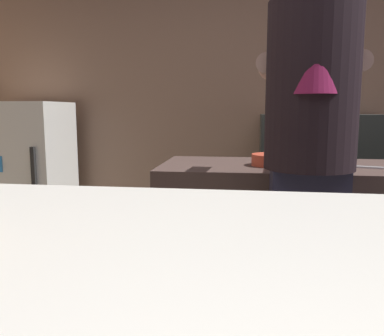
{
  "coord_description": "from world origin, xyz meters",
  "views": [
    {
      "loc": [
        -0.27,
        -1.22,
        1.16
      ],
      "look_at": [
        -0.34,
        -0.75,
        1.09
      ],
      "focal_mm": 36.9,
      "sensor_mm": 36.0,
      "label": 1
    }
  ],
  "objects_px": {
    "mixing_bowl": "(273,160)",
    "bottle_olive_oil": "(304,105)",
    "chefs_knife": "(356,167)",
    "bottle_vinegar": "(279,102)",
    "bartender": "(310,145)",
    "bottle_hot_sauce": "(352,105)",
    "mini_fridge": "(29,177)"
  },
  "relations": [
    {
      "from": "mini_fridge",
      "to": "bartender",
      "type": "xyz_separation_m",
      "value": [
        2.0,
        -1.43,
        0.41
      ]
    },
    {
      "from": "bottle_olive_oil",
      "to": "bottle_hot_sauce",
      "type": "xyz_separation_m",
      "value": [
        0.32,
        -0.13,
        -0.0
      ]
    },
    {
      "from": "bartender",
      "to": "bottle_olive_oil",
      "type": "relative_size",
      "value": 9.05
    },
    {
      "from": "bottle_hot_sauce",
      "to": "mixing_bowl",
      "type": "bearing_deg",
      "value": -119.8
    },
    {
      "from": "bottle_olive_oil",
      "to": "chefs_knife",
      "type": "bearing_deg",
      "value": -86.12
    },
    {
      "from": "bartender",
      "to": "chefs_knife",
      "type": "distance_m",
      "value": 0.51
    },
    {
      "from": "bartender",
      "to": "mixing_bowl",
      "type": "xyz_separation_m",
      "value": [
        -0.11,
        0.41,
        -0.11
      ]
    },
    {
      "from": "mixing_bowl",
      "to": "bottle_olive_oil",
      "type": "relative_size",
      "value": 1.05
    },
    {
      "from": "mixing_bowl",
      "to": "bottle_olive_oil",
      "type": "distance_m",
      "value": 1.29
    },
    {
      "from": "mixing_bowl",
      "to": "bartender",
      "type": "bearing_deg",
      "value": -75.23
    },
    {
      "from": "chefs_knife",
      "to": "bottle_olive_oil",
      "type": "bearing_deg",
      "value": 110.3
    },
    {
      "from": "mixing_bowl",
      "to": "bottle_hot_sauce",
      "type": "height_order",
      "value": "bottle_hot_sauce"
    },
    {
      "from": "mixing_bowl",
      "to": "chefs_knife",
      "type": "height_order",
      "value": "mixing_bowl"
    },
    {
      "from": "chefs_knife",
      "to": "bottle_vinegar",
      "type": "relative_size",
      "value": 0.99
    },
    {
      "from": "chefs_knife",
      "to": "bottle_vinegar",
      "type": "height_order",
      "value": "bottle_vinegar"
    },
    {
      "from": "mini_fridge",
      "to": "mixing_bowl",
      "type": "xyz_separation_m",
      "value": [
        1.9,
        -1.02,
        0.3
      ]
    },
    {
      "from": "bartender",
      "to": "bottle_olive_oil",
      "type": "bearing_deg",
      "value": -2.49
    },
    {
      "from": "bottle_hot_sauce",
      "to": "bottle_vinegar",
      "type": "relative_size",
      "value": 0.78
    },
    {
      "from": "mini_fridge",
      "to": "bartender",
      "type": "distance_m",
      "value": 2.5
    },
    {
      "from": "mixing_bowl",
      "to": "mini_fridge",
      "type": "bearing_deg",
      "value": 151.72
    },
    {
      "from": "bartender",
      "to": "bottle_vinegar",
      "type": "relative_size",
      "value": 7.3
    },
    {
      "from": "mini_fridge",
      "to": "bottle_vinegar",
      "type": "bearing_deg",
      "value": 5.54
    },
    {
      "from": "chefs_knife",
      "to": "mixing_bowl",
      "type": "bearing_deg",
      "value": -164.84
    },
    {
      "from": "bartender",
      "to": "mixing_bowl",
      "type": "bearing_deg",
      "value": 19.13
    },
    {
      "from": "chefs_knife",
      "to": "bottle_olive_oil",
      "type": "distance_m",
      "value": 1.27
    },
    {
      "from": "bottle_olive_oil",
      "to": "bottle_hot_sauce",
      "type": "height_order",
      "value": "bottle_olive_oil"
    },
    {
      "from": "bartender",
      "to": "bottle_hot_sauce",
      "type": "distance_m",
      "value": 1.6
    },
    {
      "from": "mini_fridge",
      "to": "bottle_olive_oil",
      "type": "xyz_separation_m",
      "value": [
        2.2,
        0.2,
        0.59
      ]
    },
    {
      "from": "chefs_knife",
      "to": "bottle_hot_sauce",
      "type": "height_order",
      "value": "bottle_hot_sauce"
    },
    {
      "from": "mini_fridge",
      "to": "mixing_bowl",
      "type": "height_order",
      "value": "mini_fridge"
    },
    {
      "from": "bartender",
      "to": "chefs_knife",
      "type": "bearing_deg",
      "value": -30.33
    },
    {
      "from": "bottle_olive_oil",
      "to": "bartender",
      "type": "bearing_deg",
      "value": -96.85
    }
  ]
}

